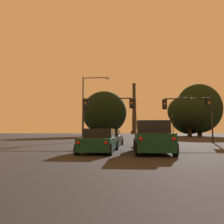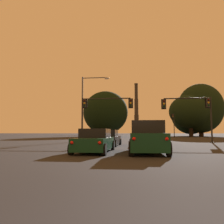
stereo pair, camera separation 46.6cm
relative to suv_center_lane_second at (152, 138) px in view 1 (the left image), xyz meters
name	(u,v)px [view 1 (the left image)]	position (x,y,z in m)	size (l,w,h in m)	color
suv_center_lane_second	(152,138)	(0.00, 0.00, 0.00)	(2.21, 4.95, 1.86)	#0F3823
sedan_center_lane_front	(151,138)	(0.48, 7.33, -0.23)	(2.10, 4.75, 1.43)	#232328
hatchback_left_lane_front	(111,138)	(-3.16, 6.64, -0.23)	(2.08, 4.17, 1.44)	black
sedan_left_lane_second	(100,141)	(-3.15, 0.16, -0.23)	(2.01, 4.72, 1.43)	#0F3823
traffic_light_overhead_right	(194,108)	(6.05, 13.33, 3.21)	(5.85, 0.50, 5.34)	black
traffic_light_far_right	(172,122)	(8.25, 41.62, 2.92)	(0.78, 0.50, 5.81)	black
traffic_light_overhead_left	(101,108)	(-5.29, 14.06, 3.43)	(6.66, 0.50, 5.59)	black
street_lamp	(87,101)	(-7.38, 15.70, 4.55)	(3.79, 0.36, 8.81)	#56565B
smokestack	(134,114)	(-1.14, 159.18, 14.87)	(5.63, 5.63, 40.17)	#2B2722
treeline_left_mid	(189,116)	(17.42, 63.11, 6.00)	(12.63, 11.37, 13.18)	black
treeline_center_right	(104,113)	(-10.17, 52.56, 6.38)	(13.59, 12.23, 13.79)	black
treeline_far_right	(199,108)	(18.23, 54.26, 7.52)	(13.37, 12.03, 15.80)	black
treeline_far_left	(189,112)	(14.88, 52.35, 6.41)	(12.27, 11.04, 12.25)	black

